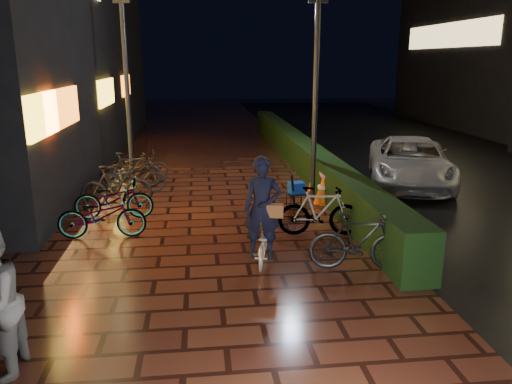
{
  "coord_description": "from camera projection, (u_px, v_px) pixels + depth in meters",
  "views": [
    {
      "loc": [
        -0.28,
        -9.2,
        3.69
      ],
      "look_at": [
        0.84,
        0.51,
        1.1
      ],
      "focal_mm": 35.0,
      "sensor_mm": 36.0,
      "label": 1
    }
  ],
  "objects": [
    {
      "name": "lamp_post_hedge",
      "position": [
        316.0,
        86.0,
        13.48
      ],
      "size": [
        0.52,
        0.15,
        5.49
      ],
      "color": "black",
      "rests_on": "ground"
    },
    {
      "name": "hedge",
      "position": [
        301.0,
        153.0,
        17.73
      ],
      "size": [
        0.7,
        20.0,
        1.0
      ],
      "primitive_type": "cube",
      "color": "black",
      "rests_on": "ground"
    },
    {
      "name": "traffic_barrier",
      "position": [
        319.0,
        183.0,
        13.83
      ],
      "size": [
        0.63,
        1.9,
        0.77
      ],
      "color": "orange",
      "rests_on": "ground"
    },
    {
      "name": "parked_bikes_storefront",
      "position": [
        124.0,
        184.0,
        13.23
      ],
      "size": [
        2.17,
        5.72,
        1.08
      ],
      "color": "black",
      "rests_on": "ground"
    },
    {
      "name": "parked_bikes_hedge",
      "position": [
        338.0,
        225.0,
        9.83
      ],
      "size": [
        2.12,
        2.65,
        1.08
      ],
      "color": "black",
      "rests_on": "ground"
    },
    {
      "name": "cart_assembly",
      "position": [
        296.0,
        189.0,
        12.75
      ],
      "size": [
        0.57,
        0.6,
        0.97
      ],
      "color": "black",
      "rests_on": "ground"
    },
    {
      "name": "lamp_post_sf",
      "position": [
        126.0,
        77.0,
        15.85
      ],
      "size": [
        0.55,
        0.21,
        5.76
      ],
      "color": "black",
      "rests_on": "ground"
    },
    {
      "name": "cyclist",
      "position": [
        263.0,
        224.0,
        9.2
      ],
      "size": [
        0.79,
        1.49,
        2.03
      ],
      "color": "silver",
      "rests_on": "ground"
    },
    {
      "name": "asphalt_road",
      "position": [
        498.0,
        182.0,
        15.61
      ],
      "size": [
        11.0,
        60.0,
        0.01
      ],
      "primitive_type": "cube",
      "color": "black",
      "rests_on": "ground"
    },
    {
      "name": "van",
      "position": [
        410.0,
        162.0,
        15.13
      ],
      "size": [
        3.76,
        5.49,
        1.39
      ],
      "primitive_type": "imported",
      "rotation": [
        0.0,
        0.0,
        -0.32
      ],
      "color": "#A6A6AB",
      "rests_on": "ground"
    },
    {
      "name": "ground",
      "position": [
        217.0,
        254.0,
        9.81
      ],
      "size": [
        80.0,
        80.0,
        0.0
      ],
      "primitive_type": "plane",
      "color": "#381911",
      "rests_on": "ground"
    }
  ]
}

